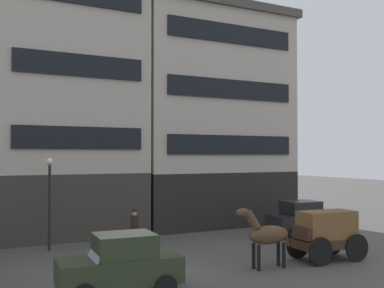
{
  "coord_description": "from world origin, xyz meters",
  "views": [
    {
      "loc": [
        -5.44,
        -15.5,
        4.23
      ],
      "look_at": [
        3.61,
        2.07,
        4.72
      ],
      "focal_mm": 43.02,
      "sensor_mm": 36.0,
      "label": 1
    }
  ],
  "objects": [
    {
      "name": "sedan_light",
      "position": [
        10.85,
        3.41,
        0.91
      ],
      "size": [
        3.8,
        2.05,
        1.83
      ],
      "color": "black",
      "rests_on": "ground_plane"
    },
    {
      "name": "streetlamp_curbside",
      "position": [
        -1.7,
        5.61,
        2.67
      ],
      "size": [
        0.32,
        0.32,
        4.12
      ],
      "color": "black",
      "rests_on": "ground_plane"
    },
    {
      "name": "pedestrian_officer",
      "position": [
        1.81,
        4.26,
        0.98
      ],
      "size": [
        0.51,
        0.51,
        1.79
      ],
      "color": "black",
      "rests_on": "ground_plane"
    },
    {
      "name": "sedan_dark",
      "position": [
        -0.92,
        -1.96,
        0.91
      ],
      "size": [
        3.8,
        2.06,
        1.83
      ],
      "color": "#2D3823",
      "rests_on": "ground_plane"
    },
    {
      "name": "building_center_left",
      "position": [
        -0.05,
        10.36,
        9.06
      ],
      "size": [
        8.01,
        7.35,
        18.03
      ],
      "color": "#38332D",
      "rests_on": "ground_plane"
    },
    {
      "name": "building_center_right",
      "position": [
        8.7,
        10.36,
        6.72
      ],
      "size": [
        10.19,
        7.35,
        13.37
      ],
      "color": "black",
      "rests_on": "ground_plane"
    },
    {
      "name": "ground_plane",
      "position": [
        0.0,
        0.0,
        0.0
      ],
      "size": [
        120.0,
        120.0,
        0.0
      ],
      "primitive_type": "plane",
      "color": "#4C4947"
    },
    {
      "name": "cargo_wagon",
      "position": [
        7.9,
        -1.43,
        1.15
      ],
      "size": [
        2.99,
        1.68,
        1.98
      ],
      "color": "#3D2819",
      "rests_on": "ground_plane"
    },
    {
      "name": "draft_horse",
      "position": [
        4.95,
        -1.42,
        1.27
      ],
      "size": [
        2.35,
        0.71,
        2.3
      ],
      "color": "#513823",
      "rests_on": "ground_plane"
    }
  ]
}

